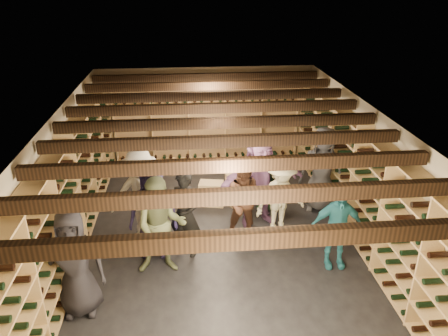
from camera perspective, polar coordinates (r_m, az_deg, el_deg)
name	(u,v)px	position (r m, az deg, el deg)	size (l,w,h in m)	color
ground	(219,237)	(8.35, -0.61, -8.97)	(8.00, 8.00, 0.00)	black
walls	(219,180)	(7.76, -0.65, -1.53)	(5.52, 8.02, 2.40)	#C0B495
ceiling	(219,115)	(7.31, -0.69, 6.96)	(5.50, 8.00, 0.01)	beige
ceiling_joists	(219,123)	(7.36, -0.69, 5.92)	(5.40, 7.12, 0.18)	black
wine_rack_left	(72,192)	(8.05, -19.23, -2.99)	(0.32, 7.50, 2.15)	#AD8354
wine_rack_right	(358,180)	(8.40, 17.12, -1.52)	(0.32, 7.50, 2.15)	#AD8354
wine_rack_back	(207,120)	(11.36, -2.26, 6.31)	(4.70, 0.30, 2.15)	#AD8354
crate_stack_left	(239,188)	(9.35, 1.96, -2.69)	(0.59, 0.49, 0.68)	tan
crate_stack_right	(212,193)	(9.34, -1.60, -3.31)	(0.56, 0.42, 0.51)	tan
crate_loose	(246,167)	(10.97, 2.93, 0.09)	(0.50, 0.33, 0.17)	tan
person_0	(75,263)	(6.61, -18.88, -11.71)	(0.82, 0.53, 1.68)	black
person_1	(185,214)	(7.53, -5.08, -5.99)	(0.58, 0.38, 1.59)	black
person_2	(161,226)	(7.13, -8.24, -7.54)	(0.83, 0.64, 1.70)	#596340
person_3	(280,198)	(8.14, 7.37, -3.86)	(0.99, 0.57, 1.53)	beige
person_4	(337,227)	(7.47, 14.50, -7.50)	(0.87, 0.36, 1.48)	teal
person_6	(153,210)	(7.59, -9.22, -5.41)	(0.84, 0.55, 1.71)	#201A40
person_8	(246,203)	(7.82, 2.87, -4.53)	(0.79, 0.62, 1.63)	#462A1D
person_9	(142,196)	(8.04, -10.72, -3.55)	(1.14, 0.66, 1.76)	beige
person_10	(265,173)	(9.03, 5.33, -0.60)	(0.93, 0.39, 1.59)	#2D5332
person_11	(259,180)	(8.39, 4.61, -1.64)	(1.71, 0.54, 1.84)	#7A4E7E
person_12	(322,169)	(9.12, 12.65, -0.16)	(0.88, 0.57, 1.79)	#36363B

